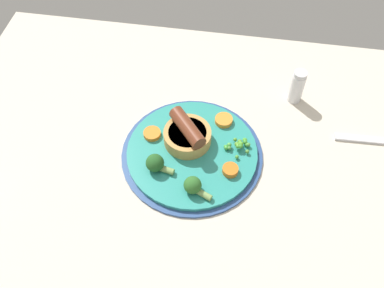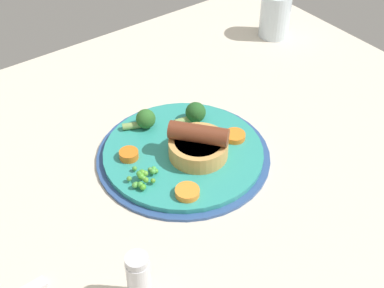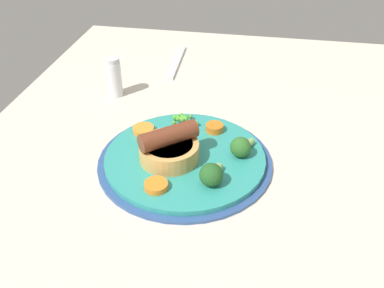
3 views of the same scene
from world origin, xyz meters
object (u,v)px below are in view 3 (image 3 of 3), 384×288
(carrot_slice_2, at_px, (143,130))
(carrot_slice_4, at_px, (214,128))
(dinner_plate, at_px, (185,159))
(salt_shaker, at_px, (114,77))
(sausage_pudding, at_px, (169,147))
(pea_pile, at_px, (183,120))
(broccoli_floret_near, at_px, (212,174))
(fork, at_px, (177,62))
(carrot_slice_0, at_px, (156,186))
(broccoli_floret_far, at_px, (241,147))

(carrot_slice_2, distance_m, carrot_slice_4, 0.12)
(dinner_plate, height_order, salt_shaker, salt_shaker)
(carrot_slice_2, distance_m, salt_shaker, 0.18)
(carrot_slice_4, bearing_deg, carrot_slice_2, -77.60)
(sausage_pudding, bearing_deg, carrot_slice_4, -162.58)
(pea_pile, bearing_deg, carrot_slice_4, 80.45)
(broccoli_floret_near, xyz_separation_m, fork, (-0.43, -0.14, -0.03))
(dinner_plate, relative_size, carrot_slice_2, 7.69)
(pea_pile, distance_m, salt_shaker, 0.19)
(carrot_slice_2, xyz_separation_m, carrot_slice_4, (-0.03, 0.12, 0.00))
(dinner_plate, relative_size, pea_pile, 5.42)
(pea_pile, bearing_deg, broccoli_floret_near, 26.01)
(carrot_slice_4, relative_size, salt_shaker, 0.37)
(carrot_slice_2, relative_size, fork, 0.20)
(carrot_slice_4, distance_m, salt_shaker, 0.25)
(dinner_plate, distance_m, broccoli_floret_near, 0.08)
(dinner_plate, bearing_deg, carrot_slice_0, -16.68)
(pea_pile, distance_m, carrot_slice_0, 0.17)
(broccoli_floret_near, bearing_deg, dinner_plate, -127.60)
(broccoli_floret_far, height_order, salt_shaker, salt_shaker)
(carrot_slice_4, bearing_deg, salt_shaker, -118.26)
(broccoli_floret_far, relative_size, fork, 0.31)
(carrot_slice_2, bearing_deg, salt_shaker, -145.45)
(pea_pile, relative_size, broccoli_floret_far, 0.93)
(dinner_plate, distance_m, pea_pile, 0.09)
(broccoli_floret_far, distance_m, fork, 0.40)
(carrot_slice_2, bearing_deg, broccoli_floret_far, 78.24)
(carrot_slice_4, height_order, salt_shaker, salt_shaker)
(fork, bearing_deg, salt_shaker, -29.05)
(pea_pile, relative_size, carrot_slice_2, 1.42)
(pea_pile, height_order, broccoli_floret_near, broccoli_floret_near)
(broccoli_floret_far, relative_size, carrot_slice_2, 1.52)
(broccoli_floret_far, xyz_separation_m, carrot_slice_2, (-0.04, -0.17, -0.01))
(pea_pile, bearing_deg, fork, -165.86)
(carrot_slice_0, distance_m, fork, 0.46)
(dinner_plate, xyz_separation_m, carrot_slice_4, (-0.08, 0.04, 0.01))
(pea_pile, height_order, carrot_slice_2, pea_pile)
(broccoli_floret_near, bearing_deg, fork, -149.46)
(broccoli_floret_far, bearing_deg, pea_pile, -99.27)
(sausage_pudding, relative_size, fork, 0.52)
(broccoli_floret_far, height_order, carrot_slice_0, broccoli_floret_far)
(dinner_plate, distance_m, carrot_slice_2, 0.10)
(broccoli_floret_far, bearing_deg, salt_shaker, -99.63)
(sausage_pudding, xyz_separation_m, pea_pile, (-0.10, 0.00, -0.01))
(carrot_slice_0, relative_size, fork, 0.19)
(carrot_slice_0, bearing_deg, sausage_pudding, 177.62)
(sausage_pudding, relative_size, salt_shaker, 1.16)
(sausage_pudding, xyz_separation_m, fork, (-0.38, -0.07, -0.03))
(salt_shaker, bearing_deg, broccoli_floret_far, 56.35)
(carrot_slice_4, distance_m, fork, 0.32)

